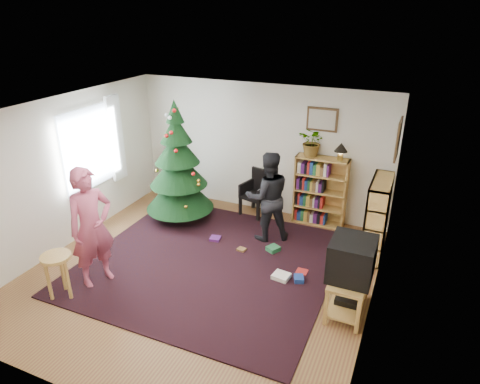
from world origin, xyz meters
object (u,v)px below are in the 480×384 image
at_px(tv_stand, 348,291).
at_px(bookshelf_back, 320,191).
at_px(crt_tv, 352,259).
at_px(person_by_chair, 268,197).
at_px(table_lamp, 341,148).
at_px(stool, 57,265).
at_px(picture_back, 322,119).
at_px(potted_plant, 313,142).
at_px(bookshelf_right, 377,217).
at_px(picture_right, 398,139).
at_px(christmas_tree, 178,172).
at_px(armchair, 258,190).
at_px(person_standing, 92,227).

bearing_deg(tv_stand, bookshelf_back, 112.65).
xyz_separation_m(crt_tv, person_by_chair, (-1.66, 1.41, -0.02)).
xyz_separation_m(bookshelf_back, table_lamp, (0.30, 0.00, 0.85)).
xyz_separation_m(tv_stand, stool, (-3.73, -1.30, 0.21)).
bearing_deg(picture_back, crt_tv, -66.62).
bearing_deg(potted_plant, bookshelf_right, -27.82).
bearing_deg(person_by_chair, stool, 20.37).
xyz_separation_m(picture_back, picture_right, (1.33, -0.73, 0.00)).
height_order(bookshelf_back, potted_plant, potted_plant).
height_order(bookshelf_back, crt_tv, bookshelf_back).
height_order(tv_stand, person_by_chair, person_by_chair).
height_order(christmas_tree, table_lamp, christmas_tree).
distance_m(bookshelf_right, stool, 4.85).
bearing_deg(crt_tv, table_lamp, 106.04).
bearing_deg(tv_stand, stool, -160.77).
distance_m(bookshelf_back, potted_plant, 0.92).
height_order(picture_back, tv_stand, picture_back).
relative_size(armchair, potted_plant, 1.66).
relative_size(picture_right, bookshelf_back, 0.46).
bearing_deg(bookshelf_right, picture_back, 55.51).
relative_size(bookshelf_back, crt_tv, 2.13).
bearing_deg(crt_tv, armchair, 133.69).
bearing_deg(bookshelf_back, potted_plant, 180.00).
xyz_separation_m(christmas_tree, tv_stand, (3.43, -1.45, -0.64)).
distance_m(christmas_tree, table_lamp, 2.95).
bearing_deg(crt_tv, christmas_tree, 157.11).
relative_size(tv_stand, armchair, 0.93).
relative_size(picture_right, stool, 0.88).
distance_m(person_standing, person_by_chair, 2.87).
height_order(christmas_tree, person_by_chair, christmas_tree).
distance_m(person_by_chair, potted_plant, 1.30).
distance_m(stool, person_standing, 0.67).
relative_size(tv_stand, table_lamp, 2.64).
xyz_separation_m(bookshelf_right, armchair, (-2.31, 0.64, -0.19)).
bearing_deg(potted_plant, person_by_chair, -117.76).
relative_size(picture_right, potted_plant, 1.13).
relative_size(bookshelf_right, armchair, 1.47).
relative_size(picture_back, bookshelf_right, 0.42).
height_order(crt_tv, person_standing, person_standing).
bearing_deg(picture_back, bookshelf_right, -34.49).
xyz_separation_m(armchair, person_by_chair, (0.53, -0.88, 0.33)).
distance_m(picture_back, bookshelf_back, 1.30).
bearing_deg(person_by_chair, bookshelf_back, -158.88).
relative_size(stool, table_lamp, 2.17).
distance_m(tv_stand, armchair, 3.17).
bearing_deg(person_by_chair, table_lamp, -169.14).
xyz_separation_m(bookshelf_back, person_standing, (-2.54, -3.12, 0.23)).
height_order(tv_stand, person_standing, person_standing).
bearing_deg(armchair, person_by_chair, -44.78).
distance_m(armchair, person_by_chair, 1.07).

